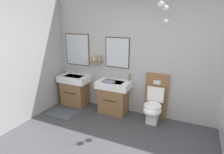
{
  "coord_description": "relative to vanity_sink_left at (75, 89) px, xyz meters",
  "views": [
    {
      "loc": [
        0.82,
        -1.75,
        2.07
      ],
      "look_at": [
        -0.82,
        1.82,
        0.86
      ],
      "focal_mm": 29.74,
      "sensor_mm": 36.0,
      "label": 1
    }
  ],
  "objects": [
    {
      "name": "bath_mat",
      "position": [
        0.0,
        -0.59,
        -0.39
      ],
      "size": [
        0.68,
        0.44,
        0.01
      ],
      "primitive_type": "cube",
      "color": "#474C56",
      "rests_on": "ground"
    },
    {
      "name": "wall_back",
      "position": [
        1.85,
        0.26,
        0.99
      ],
      "size": [
        4.88,
        0.66,
        2.78
      ],
      "color": "#A8A8AA",
      "rests_on": "ground"
    },
    {
      "name": "tap_on_left_sink",
      "position": [
        0.0,
        0.17,
        0.43
      ],
      "size": [
        0.03,
        0.13,
        0.11
      ],
      "color": "silver",
      "rests_on": "vanity_sink_left"
    },
    {
      "name": "vanity_sink_right",
      "position": [
        1.07,
        0.0,
        0.0
      ],
      "size": [
        0.75,
        0.48,
        0.75
      ],
      "color": "brown",
      "rests_on": "ground"
    },
    {
      "name": "tap_on_right_sink",
      "position": [
        1.07,
        0.17,
        0.43
      ],
      "size": [
        0.03,
        0.13,
        0.11
      ],
      "color": "silver",
      "rests_on": "vanity_sink_right"
    },
    {
      "name": "vanity_sink_left",
      "position": [
        0.0,
        0.0,
        0.0
      ],
      "size": [
        0.75,
        0.48,
        0.75
      ],
      "color": "brown",
      "rests_on": "ground"
    },
    {
      "name": "toothbrush_cup",
      "position": [
        -0.3,
        0.16,
        0.41
      ],
      "size": [
        0.07,
        0.07,
        0.2
      ],
      "color": "silver",
      "rests_on": "vanity_sink_left"
    },
    {
      "name": "toilet",
      "position": [
        2.01,
        -0.0,
        -0.02
      ],
      "size": [
        0.48,
        0.62,
        1.0
      ],
      "color": "brown",
      "rests_on": "ground"
    },
    {
      "name": "folded_hand_towel",
      "position": [
        1.03,
        -0.14,
        0.38
      ],
      "size": [
        0.22,
        0.16,
        0.04
      ],
      "primitive_type": "cube",
      "color": "gray",
      "rests_on": "vanity_sink_right"
    },
    {
      "name": "soap_dispenser",
      "position": [
        1.38,
        0.17,
        0.44
      ],
      "size": [
        0.06,
        0.06,
        0.2
      ],
      "color": "gray",
      "rests_on": "vanity_sink_right"
    }
  ]
}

